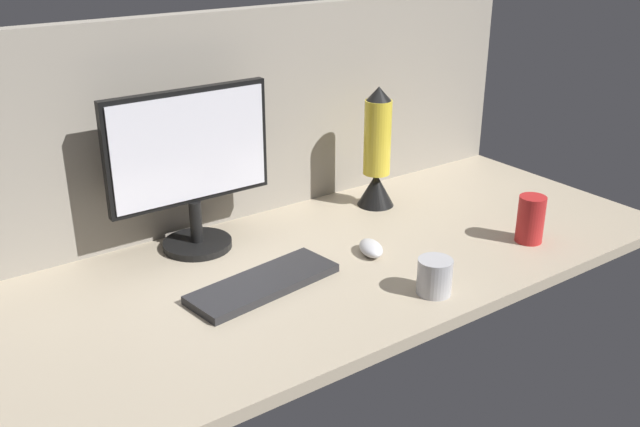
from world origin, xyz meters
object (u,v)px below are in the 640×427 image
Objects in this scene: mug_steel at (435,276)px; lava_lamp at (377,157)px; mug_red_plastic at (531,219)px; keyboard at (264,283)px; mouse at (371,248)px; monitor at (190,162)px.

lava_lamp reaches higher than mug_steel.
mug_red_plastic reaches higher than mug_steel.
mouse is at bearing -9.48° from keyboard.
mug_red_plastic is 47.56cm from lava_lamp.
mug_red_plastic is 0.35× the size of lava_lamp.
mouse is 36.34cm from lava_lamp.
lava_lamp reaches higher than mouse.
lava_lamp is (53.99, 24.31, 14.07)cm from keyboard.
keyboard is at bearing -155.76° from lava_lamp.
lava_lamp is at bearing 69.41° from mouse.
monitor is 1.21× the size of lava_lamp.
keyboard is (2.85, -29.25, -22.34)cm from monitor.
mug_red_plastic is (73.75, -48.52, -16.97)cm from monitor.
mouse is 1.12× the size of mug_steel.
mug_red_plastic is at bearing -33.34° from monitor.
keyboard is at bearing -160.92° from mouse.
mouse is 0.75× the size of mug_red_plastic.
mug_red_plastic is 40.76cm from mug_steel.
keyboard is 39.74cm from mug_steel.
mug_red_plastic reaches higher than keyboard.
lava_lamp is at bearing 16.58° from keyboard.
keyboard is 60.86cm from lava_lamp.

